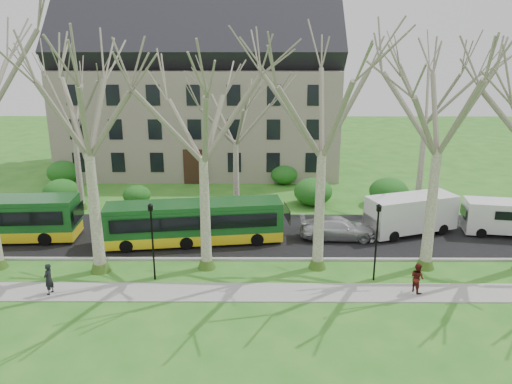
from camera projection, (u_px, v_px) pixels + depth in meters
ground at (264, 271)px, 28.32m from camera, size 120.00×120.00×0.00m
sidewalk at (264, 292)px, 25.92m from camera, size 70.00×2.00×0.06m
road at (263, 235)px, 33.57m from camera, size 80.00×8.00×0.06m
curb at (264, 259)px, 29.73m from camera, size 80.00×0.25×0.14m
building at (201, 88)px, 48.94m from camera, size 26.50×12.20×16.00m
tree_row_verge at (265, 150)px, 26.56m from camera, size 49.00×7.00×14.00m
tree_row_far at (245, 132)px, 37.09m from camera, size 33.00×7.00×12.00m
lamp_row at (264, 236)px, 26.61m from camera, size 36.22×0.22×4.30m
hedges at (206, 186)px, 41.44m from camera, size 30.60×8.60×2.00m
bus_follow at (195, 222)px, 31.85m from camera, size 11.33×3.83×2.78m
sedan at (338, 228)px, 32.69m from camera, size 5.01×2.17×1.44m
van_a at (411, 215)px, 33.44m from camera, size 6.36×4.00×2.61m
van_b at (506, 218)px, 33.24m from camera, size 5.54×2.76×2.31m
pedestrian_a at (49, 279)px, 25.50m from camera, size 0.51×0.67×1.66m
pedestrian_b at (417, 278)px, 25.72m from camera, size 0.87×0.95×1.58m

